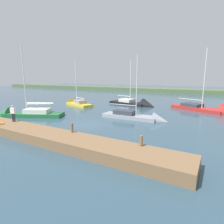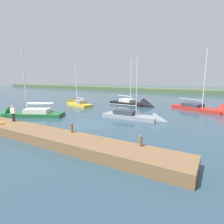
{
  "view_description": "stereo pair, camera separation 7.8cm",
  "coord_description": "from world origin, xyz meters",
  "px_view_note": "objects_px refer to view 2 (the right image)",
  "views": [
    {
      "loc": [
        -12.2,
        15.65,
        5.14
      ],
      "look_at": [
        -1.95,
        -2.02,
        1.25
      ],
      "focal_mm": 29.38,
      "sensor_mm": 36.0,
      "label": 1
    },
    {
      "loc": [
        -12.26,
        15.61,
        5.14
      ],
      "look_at": [
        -1.95,
        -2.02,
        1.25
      ],
      "focal_mm": 29.38,
      "sensor_mm": 36.0,
      "label": 2
    }
  ],
  "objects_px": {
    "life_ring_buoy": "(0,123)",
    "sailboat_outer_mooring": "(137,105)",
    "sailboat_far_right": "(76,104)",
    "sailboat_near_dock": "(23,115)",
    "sailboat_far_left": "(139,118)",
    "mooring_post_near": "(141,141)",
    "sailboat_mid_channel": "(212,111)",
    "person_on_dock": "(13,112)",
    "mooring_post_far": "(72,128)"
  },
  "relations": [
    {
      "from": "life_ring_buoy",
      "to": "sailboat_outer_mooring",
      "type": "distance_m",
      "value": 22.64
    },
    {
      "from": "sailboat_far_right",
      "to": "sailboat_near_dock",
      "type": "bearing_deg",
      "value": 111.94
    },
    {
      "from": "sailboat_outer_mooring",
      "to": "sailboat_far_right",
      "type": "height_order",
      "value": "sailboat_far_right"
    },
    {
      "from": "sailboat_far_left",
      "to": "sailboat_near_dock",
      "type": "height_order",
      "value": "sailboat_near_dock"
    },
    {
      "from": "mooring_post_near",
      "to": "life_ring_buoy",
      "type": "xyz_separation_m",
      "value": [
        13.59,
        1.39,
        -0.3
      ]
    },
    {
      "from": "mooring_post_near",
      "to": "sailboat_far_right",
      "type": "relative_size",
      "value": 0.08
    },
    {
      "from": "sailboat_outer_mooring",
      "to": "sailboat_far_right",
      "type": "bearing_deg",
      "value": -141.39
    },
    {
      "from": "mooring_post_near",
      "to": "sailboat_far_left",
      "type": "bearing_deg",
      "value": -67.77
    },
    {
      "from": "sailboat_mid_channel",
      "to": "person_on_dock",
      "type": "bearing_deg",
      "value": -104.39
    },
    {
      "from": "mooring_post_far",
      "to": "sailboat_far_right",
      "type": "height_order",
      "value": "sailboat_far_right"
    },
    {
      "from": "sailboat_outer_mooring",
      "to": "sailboat_far_left",
      "type": "bearing_deg",
      "value": -54.21
    },
    {
      "from": "mooring_post_near",
      "to": "sailboat_mid_channel",
      "type": "relative_size",
      "value": 0.07
    },
    {
      "from": "mooring_post_near",
      "to": "sailboat_far_right",
      "type": "height_order",
      "value": "sailboat_far_right"
    },
    {
      "from": "mooring_post_near",
      "to": "sailboat_far_left",
      "type": "xyz_separation_m",
      "value": [
        4.16,
        -10.18,
        -1.0
      ]
    },
    {
      "from": "sailboat_far_left",
      "to": "sailboat_far_right",
      "type": "bearing_deg",
      "value": 158.98
    },
    {
      "from": "life_ring_buoy",
      "to": "sailboat_far_right",
      "type": "height_order",
      "value": "sailboat_far_right"
    },
    {
      "from": "sailboat_near_dock",
      "to": "sailboat_mid_channel",
      "type": "relative_size",
      "value": 0.96
    },
    {
      "from": "life_ring_buoy",
      "to": "person_on_dock",
      "type": "relative_size",
      "value": 0.4
    },
    {
      "from": "sailboat_outer_mooring",
      "to": "person_on_dock",
      "type": "distance_m",
      "value": 21.43
    },
    {
      "from": "sailboat_far_left",
      "to": "mooring_post_far",
      "type": "bearing_deg",
      "value": -100.9
    },
    {
      "from": "sailboat_near_dock",
      "to": "person_on_dock",
      "type": "distance_m",
      "value": 6.82
    },
    {
      "from": "sailboat_mid_channel",
      "to": "mooring_post_near",
      "type": "bearing_deg",
      "value": -74.15
    },
    {
      "from": "sailboat_far_left",
      "to": "person_on_dock",
      "type": "height_order",
      "value": "sailboat_far_left"
    },
    {
      "from": "sailboat_far_right",
      "to": "person_on_dock",
      "type": "xyz_separation_m",
      "value": [
        -5.77,
        15.67,
        1.55
      ]
    },
    {
      "from": "sailboat_far_left",
      "to": "sailboat_mid_channel",
      "type": "relative_size",
      "value": 0.82
    },
    {
      "from": "life_ring_buoy",
      "to": "mooring_post_far",
      "type": "bearing_deg",
      "value": -169.79
    },
    {
      "from": "mooring_post_near",
      "to": "sailboat_far_left",
      "type": "height_order",
      "value": "sailboat_far_left"
    },
    {
      "from": "mooring_post_far",
      "to": "sailboat_outer_mooring",
      "type": "distance_m",
      "value": 20.96
    },
    {
      "from": "sailboat_far_right",
      "to": "person_on_dock",
      "type": "relative_size",
      "value": 5.55
    },
    {
      "from": "sailboat_outer_mooring",
      "to": "mooring_post_near",
      "type": "bearing_deg",
      "value": -55.02
    },
    {
      "from": "sailboat_mid_channel",
      "to": "person_on_dock",
      "type": "relative_size",
      "value": 6.38
    },
    {
      "from": "life_ring_buoy",
      "to": "person_on_dock",
      "type": "height_order",
      "value": "person_on_dock"
    },
    {
      "from": "mooring_post_near",
      "to": "person_on_dock",
      "type": "relative_size",
      "value": 0.42
    },
    {
      "from": "life_ring_buoy",
      "to": "person_on_dock",
      "type": "xyz_separation_m",
      "value": [
        -0.18,
        -1.25,
        0.91
      ]
    },
    {
      "from": "sailboat_far_left",
      "to": "sailboat_outer_mooring",
      "type": "xyz_separation_m",
      "value": [
        4.67,
        -10.55,
        0.03
      ]
    },
    {
      "from": "mooring_post_far",
      "to": "sailboat_mid_channel",
      "type": "height_order",
      "value": "sailboat_mid_channel"
    },
    {
      "from": "sailboat_far_right",
      "to": "mooring_post_far",
      "type": "bearing_deg",
      "value": 148.98
    },
    {
      "from": "mooring_post_near",
      "to": "sailboat_outer_mooring",
      "type": "relative_size",
      "value": 0.07
    },
    {
      "from": "person_on_dock",
      "to": "sailboat_near_dock",
      "type": "bearing_deg",
      "value": 31.15
    },
    {
      "from": "mooring_post_near",
      "to": "sailboat_far_left",
      "type": "distance_m",
      "value": 11.04
    },
    {
      "from": "sailboat_outer_mooring",
      "to": "person_on_dock",
      "type": "height_order",
      "value": "sailboat_outer_mooring"
    },
    {
      "from": "sailboat_far_right",
      "to": "sailboat_near_dock",
      "type": "relative_size",
      "value": 0.91
    },
    {
      "from": "mooring_post_near",
      "to": "sailboat_mid_channel",
      "type": "height_order",
      "value": "sailboat_mid_channel"
    },
    {
      "from": "mooring_post_far",
      "to": "sailboat_near_dock",
      "type": "xyz_separation_m",
      "value": [
        12.6,
        -4.15,
        -1.02
      ]
    },
    {
      "from": "person_on_dock",
      "to": "sailboat_outer_mooring",
      "type": "bearing_deg",
      "value": -30.89
    },
    {
      "from": "mooring_post_far",
      "to": "sailboat_near_dock",
      "type": "relative_size",
      "value": 0.08
    },
    {
      "from": "life_ring_buoy",
      "to": "sailboat_outer_mooring",
      "type": "xyz_separation_m",
      "value": [
        -4.75,
        -22.12,
        -0.67
      ]
    },
    {
      "from": "mooring_post_far",
      "to": "sailboat_outer_mooring",
      "type": "relative_size",
      "value": 0.08
    },
    {
      "from": "sailboat_outer_mooring",
      "to": "sailboat_near_dock",
      "type": "xyz_separation_m",
      "value": [
        9.63,
        16.58,
        -0.01
      ]
    },
    {
      "from": "person_on_dock",
      "to": "life_ring_buoy",
      "type": "bearing_deg",
      "value": 153.35
    }
  ]
}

